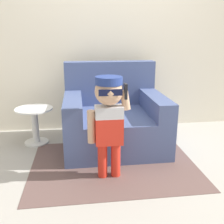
# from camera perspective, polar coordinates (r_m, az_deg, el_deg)

# --- Properties ---
(ground_plane) EXTENTS (10.00, 10.00, 0.00)m
(ground_plane) POSITION_cam_1_polar(r_m,az_deg,el_deg) (3.03, 2.46, -8.25)
(ground_plane) COLOR #ADA89E
(wall_back) EXTENTS (10.00, 0.05, 2.60)m
(wall_back) POSITION_cam_1_polar(r_m,az_deg,el_deg) (3.59, 0.30, 17.01)
(wall_back) COLOR beige
(wall_back) RESTS_ON ground_plane
(armchair) EXTENTS (1.12, 1.01, 0.95)m
(armchair) POSITION_cam_1_polar(r_m,az_deg,el_deg) (3.08, 0.34, -1.51)
(armchair) COLOR #475684
(armchair) RESTS_ON ground_plane
(person_child) EXTENTS (0.38, 0.29, 0.93)m
(person_child) POSITION_cam_1_polar(r_m,az_deg,el_deg) (2.27, -0.72, -0.04)
(person_child) COLOR red
(person_child) RESTS_ON ground_plane
(side_table) EXTENTS (0.44, 0.44, 0.44)m
(side_table) POSITION_cam_1_polar(r_m,az_deg,el_deg) (3.26, -16.43, -2.12)
(side_table) COLOR white
(side_table) RESTS_ON ground_plane
(rug) EXTENTS (1.64, 1.22, 0.01)m
(rug) POSITION_cam_1_polar(r_m,az_deg,el_deg) (2.71, 0.36, -11.31)
(rug) COLOR brown
(rug) RESTS_ON ground_plane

